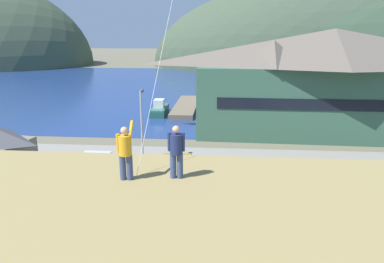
% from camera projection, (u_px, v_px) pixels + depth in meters
% --- Properties ---
extents(ground_plane, '(600.00, 600.00, 0.00)m').
position_uv_depth(ground_plane, '(180.00, 231.00, 19.70)').
color(ground_plane, '#66604C').
extents(parking_lot_pad, '(40.00, 20.00, 0.10)m').
position_uv_depth(parking_lot_pad, '(188.00, 192.00, 24.50)').
color(parking_lot_pad, gray).
rests_on(parking_lot_pad, ground).
extents(bay_water, '(360.00, 84.00, 0.03)m').
position_uv_depth(bay_water, '(211.00, 86.00, 77.44)').
color(bay_water, navy).
rests_on(bay_water, ground).
extents(far_hill_east_peak, '(88.23, 69.35, 53.59)m').
position_uv_depth(far_hill_east_peak, '(272.00, 65.00, 132.40)').
color(far_hill_east_peak, '#3D4C38').
rests_on(far_hill_east_peak, ground).
extents(harbor_lodge, '(29.78, 10.26, 11.23)m').
position_uv_depth(harbor_lodge, '(331.00, 80.00, 37.48)').
color(harbor_lodge, '#38604C').
rests_on(harbor_lodge, ground).
extents(wharf_dock, '(3.20, 15.53, 0.70)m').
position_uv_depth(wharf_dock, '(186.00, 106.00, 52.83)').
color(wharf_dock, '#70604C').
rests_on(wharf_dock, ground).
extents(moored_boat_wharfside, '(2.06, 5.97, 2.16)m').
position_uv_depth(moored_boat_wharfside, '(160.00, 109.00, 48.89)').
color(moored_boat_wharfside, '#23564C').
rests_on(moored_boat_wharfside, ground).
extents(moored_boat_outer_mooring, '(2.15, 6.64, 2.16)m').
position_uv_depth(moored_boat_outer_mooring, '(210.00, 100.00, 56.07)').
color(moored_boat_outer_mooring, navy).
rests_on(moored_boat_outer_mooring, ground).
extents(parked_car_back_row_left, '(4.25, 2.16, 1.82)m').
position_uv_depth(parked_car_back_row_left, '(183.00, 216.00, 19.19)').
color(parked_car_back_row_left, red).
rests_on(parked_car_back_row_left, parking_lot_pad).
extents(parked_car_front_row_red, '(4.28, 2.22, 1.82)m').
position_uv_depth(parked_car_front_row_red, '(178.00, 168.00, 26.24)').
color(parked_car_front_row_red, '#B28923').
rests_on(parked_car_front_row_red, parking_lot_pad).
extents(parked_car_mid_row_center, '(4.32, 2.30, 1.82)m').
position_uv_depth(parked_car_mid_row_center, '(9.00, 197.00, 21.41)').
color(parked_car_mid_row_center, black).
rests_on(parked_car_mid_row_center, parking_lot_pad).
extents(parked_car_lone_by_shed, '(4.21, 2.07, 1.82)m').
position_uv_depth(parked_car_lone_by_shed, '(97.00, 165.00, 26.79)').
color(parked_car_lone_by_shed, silver).
rests_on(parked_car_lone_by_shed, parking_lot_pad).
extents(parked_car_mid_row_near, '(4.28, 2.20, 1.82)m').
position_uv_depth(parked_car_mid_row_near, '(266.00, 173.00, 25.15)').
color(parked_car_mid_row_near, black).
rests_on(parked_car_mid_row_near, parking_lot_pad).
extents(parking_light_pole, '(0.24, 0.78, 6.15)m').
position_uv_depth(parking_light_pole, '(142.00, 121.00, 29.24)').
color(parking_light_pole, '#ADADB2').
rests_on(parking_light_pole, parking_lot_pad).
extents(person_kite_flyer, '(0.52, 0.67, 1.86)m').
position_uv_depth(person_kite_flyer, '(125.00, 151.00, 11.13)').
color(person_kite_flyer, '#384770').
rests_on(person_kite_flyer, grassy_hill_foreground).
extents(person_companion, '(0.55, 0.40, 1.74)m').
position_uv_depth(person_companion, '(176.00, 150.00, 11.26)').
color(person_companion, '#384770').
rests_on(person_companion, grassy_hill_foreground).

